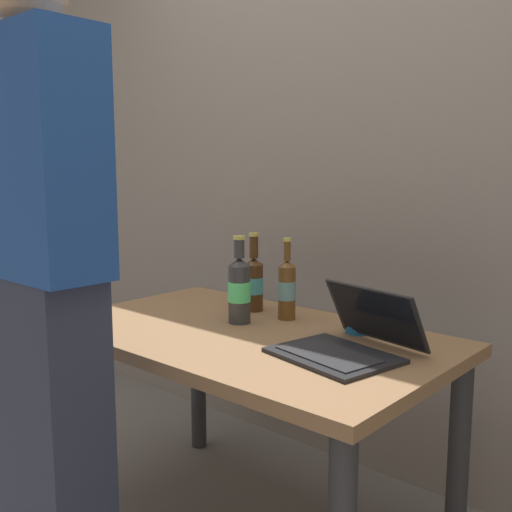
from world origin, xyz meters
TOP-DOWN VIEW (x-y plane):
  - desk at (0.00, 0.00)m, footprint 1.29×0.77m
  - laptop at (0.37, 0.01)m, footprint 0.39×0.40m
  - beer_bottle_amber at (-0.09, 0.06)m, footprint 0.08×0.08m
  - beer_bottle_green at (-0.17, 0.22)m, footprint 0.07×0.07m
  - beer_bottle_dark at (-0.00, 0.21)m, footprint 0.06×0.06m
  - person_figure at (-0.11, -0.64)m, footprint 0.40×0.27m
  - coffee_mug at (0.28, 0.22)m, footprint 0.12×0.08m
  - back_wall at (0.00, 0.70)m, footprint 6.00×0.10m

SIDE VIEW (x-z plane):
  - desk at x=0.00m, z-range 0.25..0.96m
  - laptop at x=0.37m, z-range 0.65..0.83m
  - coffee_mug at x=0.28m, z-range 0.71..0.80m
  - beer_bottle_green at x=-0.17m, z-range 0.67..0.96m
  - beer_bottle_dark at x=0.00m, z-range 0.67..0.96m
  - beer_bottle_amber at x=-0.09m, z-range 0.68..0.97m
  - person_figure at x=-0.11m, z-range 0.04..1.82m
  - back_wall at x=0.00m, z-range 0.00..2.60m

